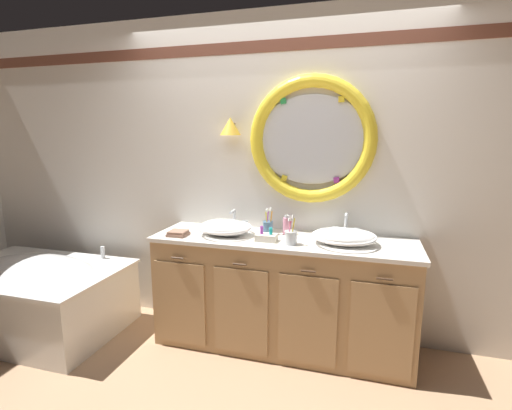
{
  "coord_description": "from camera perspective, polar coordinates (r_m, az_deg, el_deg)",
  "views": [
    {
      "loc": [
        0.7,
        -2.42,
        1.66
      ],
      "look_at": [
        -0.08,
        0.25,
        1.13
      ],
      "focal_mm": 26.43,
      "sensor_mm": 36.0,
      "label": 1
    }
  ],
  "objects": [
    {
      "name": "back_wall_assembly",
      "position": [
        3.1,
        3.5,
        4.6
      ],
      "size": [
        6.4,
        0.26,
        2.6
      ],
      "color": "silver",
      "rests_on": "ground_plane"
    },
    {
      "name": "vanity_counter",
      "position": [
        3.01,
        3.89,
        -13.12
      ],
      "size": [
        1.98,
        0.59,
        0.88
      ],
      "color": "tan",
      "rests_on": "ground_plane"
    },
    {
      "name": "faucet_set_left",
      "position": [
        3.15,
        -3.32,
        -2.42
      ],
      "size": [
        0.24,
        0.12,
        0.16
      ],
      "color": "silver",
      "rests_on": "vanity_counter"
    },
    {
      "name": "toothbrush_holder_left",
      "position": [
        2.96,
        1.83,
        -3.3
      ],
      "size": [
        0.08,
        0.08,
        0.21
      ],
      "color": "slate",
      "rests_on": "vanity_counter"
    },
    {
      "name": "toiletry_basket",
      "position": [
        2.78,
        1.56,
        -4.87
      ],
      "size": [
        0.15,
        0.11,
        0.11
      ],
      "color": "beige",
      "rests_on": "vanity_counter"
    },
    {
      "name": "folded_hand_towel",
      "position": [
        2.98,
        -11.7,
        -4.21
      ],
      "size": [
        0.14,
        0.14,
        0.04
      ],
      "color": "#936B56",
      "rests_on": "vanity_counter"
    },
    {
      "name": "faucet_set_right",
      "position": [
        2.97,
        13.42,
        -3.33
      ],
      "size": [
        0.21,
        0.13,
        0.18
      ],
      "color": "silver",
      "rests_on": "vanity_counter"
    },
    {
      "name": "ground_plane",
      "position": [
        3.01,
        0.09,
        -22.64
      ],
      "size": [
        14.0,
        14.0,
        0.0
      ],
      "primitive_type": "plane",
      "color": "tan"
    },
    {
      "name": "sink_basin_left",
      "position": [
        2.95,
        -4.76,
        -3.37
      ],
      "size": [
        0.42,
        0.42,
        0.12
      ],
      "color": "white",
      "rests_on": "vanity_counter"
    },
    {
      "name": "bathtub",
      "position": [
        3.78,
        -30.46,
        -11.35
      ],
      "size": [
        1.45,
        0.94,
        0.66
      ],
      "color": "white",
      "rests_on": "ground_plane"
    },
    {
      "name": "toothbrush_holder_right",
      "position": [
        2.7,
        5.29,
        -4.8
      ],
      "size": [
        0.09,
        0.09,
        0.22
      ],
      "color": "silver",
      "rests_on": "vanity_counter"
    },
    {
      "name": "sink_basin_right",
      "position": [
        2.76,
        13.16,
        -4.63
      ],
      "size": [
        0.46,
        0.46,
        0.11
      ],
      "color": "white",
      "rests_on": "vanity_counter"
    },
    {
      "name": "soap_dispenser",
      "position": [
        2.97,
        4.7,
        -3.09
      ],
      "size": [
        0.07,
        0.07,
        0.16
      ],
      "color": "pink",
      "rests_on": "vanity_counter"
    }
  ]
}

